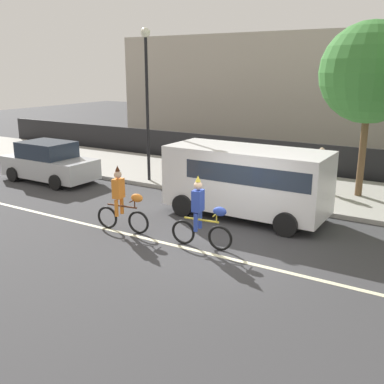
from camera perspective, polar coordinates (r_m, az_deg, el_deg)
The scene contains 12 objects.
ground_plane at distance 11.86m, azimuth 3.61°, elevation -7.07°, with size 80.00×80.00×0.00m, color #38383A.
road_centre_line at distance 11.46m, azimuth 2.42°, elevation -7.88°, with size 36.00×0.14×0.01m, color beige.
sidewalk_curb at distance 17.56m, azimuth 13.67°, elevation 0.28°, with size 60.00×5.00×0.15m, color #9E9B93.
fence_line at distance 20.14m, azimuth 16.39°, elevation 3.83°, with size 40.00×0.08×1.40m, color black.
building_backdrop at distance 28.32m, azimuth 20.38°, elevation 11.85°, with size 28.00×8.00×6.45m, color #B2A899.
parade_cyclist_orange at distance 12.90m, azimuth -8.84°, elevation -1.39°, with size 1.72×0.51×1.92m.
parade_cyclist_cobalt at distance 11.59m, azimuth 1.27°, elevation -3.16°, with size 1.72×0.51×1.92m.
parked_van_white at distance 13.99m, azimuth 7.20°, elevation 1.85°, with size 5.00×2.22×2.18m.
parked_car_silver at distance 19.46m, azimuth -17.69°, elevation 3.57°, with size 4.10×1.92×1.64m.
street_lamp_post at distance 17.87m, azimuth -5.77°, elevation 13.60°, with size 0.36×0.36×5.86m.
street_tree_near_lamp at distance 16.56m, azimuth 21.72°, elevation 13.85°, with size 3.37×3.37×5.93m.
pedestrian_onlooker at distance 17.12m, azimuth 16.02°, elevation 2.95°, with size 0.32×0.20×1.62m.
Camera 1 is at (5.10, -9.70, 4.53)m, focal length 42.00 mm.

